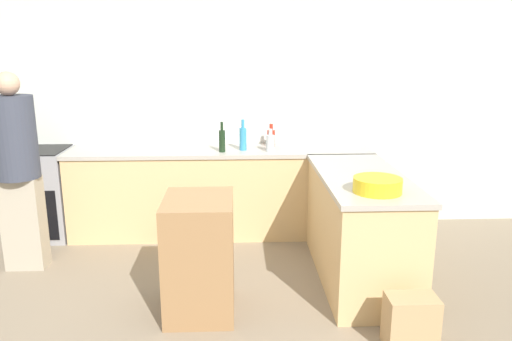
# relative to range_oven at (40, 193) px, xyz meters

# --- Properties ---
(ground_plane) EXTENTS (14.00, 14.00, 0.00)m
(ground_plane) POSITION_rel_range_oven_xyz_m (1.87, -2.02, -0.46)
(ground_plane) COLOR gray
(wall_back) EXTENTS (8.00, 0.06, 2.70)m
(wall_back) POSITION_rel_range_oven_xyz_m (1.87, 0.33, 0.89)
(wall_back) COLOR silver
(wall_back) RESTS_ON ground_plane
(counter_back) EXTENTS (3.11, 0.63, 0.92)m
(counter_back) POSITION_rel_range_oven_xyz_m (1.87, 0.00, -0.00)
(counter_back) COLOR #D6B27A
(counter_back) RESTS_ON ground_plane
(counter_peninsula) EXTENTS (0.69, 1.63, 0.92)m
(counter_peninsula) POSITION_rel_range_oven_xyz_m (3.09, -1.10, -0.00)
(counter_peninsula) COLOR #D6B27A
(counter_peninsula) RESTS_ON ground_plane
(range_oven) EXTENTS (0.62, 0.61, 0.93)m
(range_oven) POSITION_rel_range_oven_xyz_m (0.00, 0.00, 0.00)
(range_oven) COLOR #99999E
(range_oven) RESTS_ON ground_plane
(island_table) EXTENTS (0.50, 0.62, 0.89)m
(island_table) POSITION_rel_range_oven_xyz_m (1.76, -1.61, -0.02)
(island_table) COLOR #997047
(island_table) RESTS_ON ground_plane
(mixing_bowl) EXTENTS (0.36, 0.36, 0.11)m
(mixing_bowl) POSITION_rel_range_oven_xyz_m (3.07, -1.61, 0.51)
(mixing_bowl) COLOR yellow
(mixing_bowl) RESTS_ON counter_peninsula
(vinegar_bottle_clear) EXTENTS (0.08, 0.08, 0.23)m
(vinegar_bottle_clear) POSITION_rel_range_oven_xyz_m (2.39, -0.14, 0.55)
(vinegar_bottle_clear) COLOR silver
(vinegar_bottle_clear) RESTS_ON counter_back
(wine_bottle_dark) EXTENTS (0.06, 0.06, 0.30)m
(wine_bottle_dark) POSITION_rel_range_oven_xyz_m (1.90, -0.14, 0.58)
(wine_bottle_dark) COLOR black
(wine_bottle_dark) RESTS_ON counter_back
(hot_sauce_bottle) EXTENTS (0.08, 0.08, 0.24)m
(hot_sauce_bottle) POSITION_rel_range_oven_xyz_m (2.41, 0.12, 0.55)
(hot_sauce_bottle) COLOR red
(hot_sauce_bottle) RESTS_ON counter_back
(dish_soap_bottle) EXTENTS (0.07, 0.07, 0.32)m
(dish_soap_bottle) POSITION_rel_range_oven_xyz_m (2.11, -0.06, 0.58)
(dish_soap_bottle) COLOR #338CBF
(dish_soap_bottle) RESTS_ON counter_back
(person_by_range) EXTENTS (0.38, 0.38, 1.75)m
(person_by_range) POSITION_rel_range_oven_xyz_m (0.14, -0.78, 0.48)
(person_by_range) COLOR #ADA38E
(person_by_range) RESTS_ON ground_plane
(paper_bag) EXTENTS (0.33, 0.22, 0.37)m
(paper_bag) POSITION_rel_range_oven_xyz_m (3.19, -2.16, -0.28)
(paper_bag) COLOR tan
(paper_bag) RESTS_ON ground_plane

